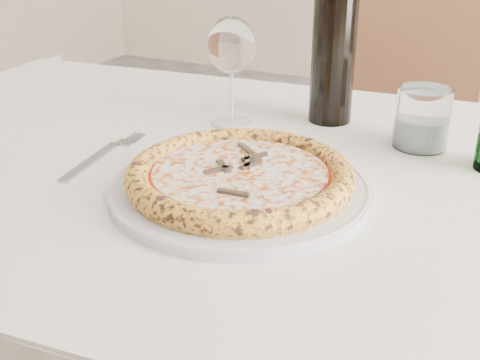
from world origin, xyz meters
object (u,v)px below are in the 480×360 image
(dining_table, at_px, (269,219))
(plate, at_px, (240,188))
(wine_bottle, at_px, (334,47))
(chair_far, at_px, (375,138))
(wine_glass, at_px, (231,48))
(pizza, at_px, (240,176))
(tumbler, at_px, (422,122))

(dining_table, relative_size, plate, 4.60)
(dining_table, bearing_deg, wine_bottle, 87.95)
(chair_far, distance_m, wine_bottle, 0.65)
(chair_far, xyz_separation_m, wine_glass, (-0.10, -0.64, 0.35))
(dining_table, relative_size, pizza, 5.28)
(dining_table, distance_m, chair_far, 0.79)
(tumbler, bearing_deg, plate, -122.30)
(dining_table, relative_size, wine_glass, 8.54)
(wine_glass, height_order, tumbler, wine_glass)
(tumbler, distance_m, wine_bottle, 0.20)
(dining_table, distance_m, plate, 0.14)
(plate, bearing_deg, chair_far, 92.09)
(plate, height_order, wine_glass, wine_glass)
(chair_far, height_order, wine_glass, wine_glass)
(dining_table, relative_size, chair_far, 1.68)
(wine_glass, bearing_deg, dining_table, -46.25)
(dining_table, xyz_separation_m, tumbler, (0.18, 0.18, 0.13))
(chair_far, height_order, pizza, chair_far)
(dining_table, bearing_deg, pizza, -90.00)
(chair_far, bearing_deg, wine_glass, -99.37)
(chair_far, xyz_separation_m, pizza, (0.03, -0.88, 0.25))
(dining_table, height_order, wine_bottle, wine_bottle)
(plate, bearing_deg, dining_table, 90.00)
(chair_far, relative_size, pizza, 3.14)
(wine_bottle, bearing_deg, chair_far, 94.27)
(plate, distance_m, pizza, 0.02)
(wine_bottle, bearing_deg, tumbler, -19.20)
(dining_table, xyz_separation_m, wine_glass, (-0.14, 0.14, 0.22))
(pizza, xyz_separation_m, tumbler, (0.18, 0.28, 0.01))
(plate, distance_m, tumbler, 0.33)
(chair_far, relative_size, tumbler, 9.96)
(pizza, height_order, wine_glass, wine_glass)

